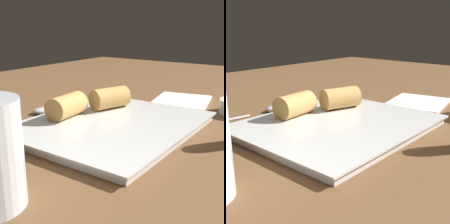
{
  "view_description": "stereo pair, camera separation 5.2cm",
  "coord_description": "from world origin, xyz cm",
  "views": [
    {
      "loc": [
        45.08,
        30.59,
        19.73
      ],
      "look_at": [
        3.57,
        1.57,
        5.13
      ],
      "focal_mm": 50.0,
      "sensor_mm": 36.0,
      "label": 1
    },
    {
      "loc": [
        41.86,
        34.72,
        19.73
      ],
      "look_at": [
        3.57,
        1.57,
        5.13
      ],
      "focal_mm": 50.0,
      "sensor_mm": 36.0,
      "label": 2
    }
  ],
  "objects": [
    {
      "name": "roll_front_right",
      "position": [
        5.74,
        -6.38,
        5.54
      ],
      "size": [
        8.21,
        4.75,
        4.07
      ],
      "color": "#DBA356",
      "rests_on": "serving_plate"
    },
    {
      "name": "spoon",
      "position": [
        5.94,
        -15.94,
        2.56
      ],
      "size": [
        19.72,
        4.22,
        1.27
      ],
      "color": "silver",
      "rests_on": "table_surface"
    },
    {
      "name": "roll_front_left",
      "position": [
        -3.51,
        -3.51,
        5.54
      ],
      "size": [
        8.35,
        6.15,
        4.07
      ],
      "color": "#DBA356",
      "rests_on": "serving_plate"
    },
    {
      "name": "serving_plate",
      "position": [
        3.57,
        1.57,
        2.76
      ],
      "size": [
        31.28,
        25.94,
        1.5
      ],
      "color": "silver",
      "rests_on": "table_surface"
    },
    {
      "name": "napkin",
      "position": [
        -21.29,
        3.79,
        2.3
      ],
      "size": [
        15.86,
        14.22,
        0.6
      ],
      "color": "white",
      "rests_on": "table_surface"
    },
    {
      "name": "table_surface",
      "position": [
        0.0,
        0.0,
        1.0
      ],
      "size": [
        180.0,
        140.0,
        2.0
      ],
      "color": "brown",
      "rests_on": "ground"
    }
  ]
}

